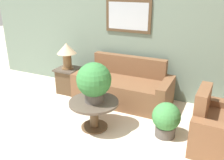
# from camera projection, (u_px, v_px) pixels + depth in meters

# --- Properties ---
(wall_back) EXTENTS (7.22, 0.09, 2.60)m
(wall_back) POSITION_uv_depth(u_px,v_px,m) (128.00, 34.00, 5.25)
(wall_back) COLOR slate
(wall_back) RESTS_ON ground_plane
(couch_main) EXTENTS (1.94, 0.86, 0.90)m
(couch_main) POSITION_uv_depth(u_px,v_px,m) (123.00, 88.00, 5.11)
(couch_main) COLOR brown
(couch_main) RESTS_ON ground_plane
(armchair) EXTENTS (0.92, 1.01, 0.90)m
(armchair) POSITION_uv_depth(u_px,v_px,m) (223.00, 130.00, 3.64)
(armchair) COLOR brown
(armchair) RESTS_ON ground_plane
(coffee_table) EXTENTS (0.82, 0.82, 0.50)m
(coffee_table) POSITION_uv_depth(u_px,v_px,m) (94.00, 109.00, 4.15)
(coffee_table) COLOR #4C3823
(coffee_table) RESTS_ON ground_plane
(side_table) EXTENTS (0.49, 0.49, 0.56)m
(side_table) POSITION_uv_depth(u_px,v_px,m) (69.00, 80.00, 5.57)
(side_table) COLOR #4C3823
(side_table) RESTS_ON ground_plane
(table_lamp) EXTENTS (0.42, 0.42, 0.56)m
(table_lamp) POSITION_uv_depth(u_px,v_px,m) (67.00, 51.00, 5.33)
(table_lamp) COLOR brown
(table_lamp) RESTS_ON side_table
(potted_plant_on_table) EXTENTS (0.56, 0.56, 0.66)m
(potted_plant_on_table) POSITION_uv_depth(u_px,v_px,m) (94.00, 81.00, 3.97)
(potted_plant_on_table) COLOR #4C4742
(potted_plant_on_table) RESTS_ON coffee_table
(potted_plant_floor) EXTENTS (0.45, 0.45, 0.58)m
(potted_plant_floor) POSITION_uv_depth(u_px,v_px,m) (166.00, 119.00, 3.94)
(potted_plant_floor) COLOR #4C4742
(potted_plant_floor) RESTS_ON ground_plane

